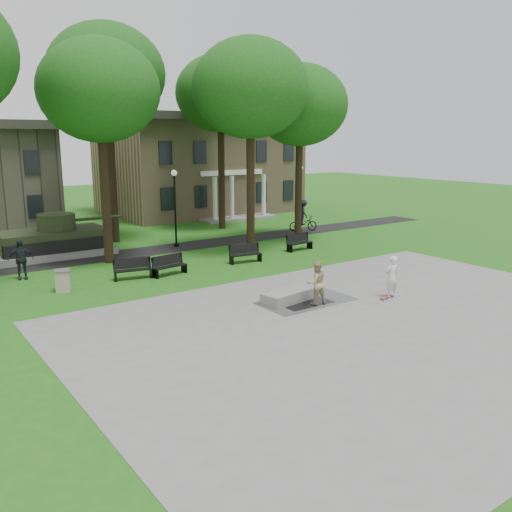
{
  "coord_description": "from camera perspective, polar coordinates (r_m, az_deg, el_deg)",
  "views": [
    {
      "loc": [
        -14.69,
        -17.52,
        6.66
      ],
      "look_at": [
        -0.77,
        1.97,
        1.4
      ],
      "focal_mm": 38.0,
      "sensor_mm": 36.0,
      "label": 1
    }
  ],
  "objects": [
    {
      "name": "plaza",
      "position": [
        20.41,
        13.35,
        -6.97
      ],
      "size": [
        22.0,
        16.0,
        0.02
      ],
      "primitive_type": "cube",
      "color": "gray",
      "rests_on": "ground"
    },
    {
      "name": "park_bench_0",
      "position": [
        26.59,
        -12.9,
        -1.27
      ],
      "size": [
        1.85,
        0.89,
        1.0
      ],
      "rotation": [
        0.0,
        0.0,
        -0.21
      ],
      "color": "black",
      "rests_on": "ground"
    },
    {
      "name": "tank_monument",
      "position": [
        33.09,
        -20.57,
        1.49
      ],
      "size": [
        7.45,
        3.4,
        2.4
      ],
      "color": "gray",
      "rests_on": "ground"
    },
    {
      "name": "park_bench_1",
      "position": [
        27.01,
        -9.14,
        -0.9
      ],
      "size": [
        1.85,
        0.78,
        1.0
      ],
      "rotation": [
        0.0,
        0.0,
        0.15
      ],
      "color": "black",
      "rests_on": "ground"
    },
    {
      "name": "lamp_mid",
      "position": [
        33.69,
        -8.53,
        5.66
      ],
      "size": [
        0.36,
        0.36,
        4.73
      ],
      "color": "black",
      "rests_on": "ground"
    },
    {
      "name": "tree_2",
      "position": [
        31.86,
        -0.6,
        17.17
      ],
      "size": [
        6.6,
        6.6,
        12.16
      ],
      "color": "black",
      "rests_on": "ground"
    },
    {
      "name": "tree_4",
      "position": [
        36.03,
        -15.49,
        17.91
      ],
      "size": [
        7.2,
        7.2,
        13.5
      ],
      "color": "black",
      "rests_on": "ground"
    },
    {
      "name": "skateboarder",
      "position": [
        23.49,
        14.09,
        -2.13
      ],
      "size": [
        0.66,
        0.43,
        1.8
      ],
      "primitive_type": "imported",
      "rotation": [
        0.0,
        0.0,
        3.14
      ],
      "color": "silver",
      "rests_on": "plaza"
    },
    {
      "name": "tree_1",
      "position": [
        29.9,
        -16.17,
        16.33
      ],
      "size": [
        6.2,
        6.2,
        11.63
      ],
      "color": "black",
      "rests_on": "ground"
    },
    {
      "name": "park_bench_3",
      "position": [
        32.66,
        4.53,
        1.52
      ],
      "size": [
        1.83,
        0.67,
        1.0
      ],
      "rotation": [
        0.0,
        0.0,
        0.08
      ],
      "color": "black",
      "rests_on": "ground"
    },
    {
      "name": "friend_watching",
      "position": [
        22.01,
        6.35,
        -2.82
      ],
      "size": [
        0.99,
        0.84,
        1.79
      ],
      "primitive_type": "imported",
      "rotation": [
        0.0,
        0.0,
        2.94
      ],
      "color": "tan",
      "rests_on": "plaza"
    },
    {
      "name": "tree_5",
      "position": [
        40.19,
        -3.77,
        16.66
      ],
      "size": [
        6.4,
        6.4,
        12.44
      ],
      "color": "black",
      "rests_on": "ground"
    },
    {
      "name": "park_bench_2",
      "position": [
        29.34,
        -1.2,
        0.31
      ],
      "size": [
        1.85,
        0.77,
        1.0
      ],
      "rotation": [
        0.0,
        0.0,
        -0.14
      ],
      "color": "black",
      "rests_on": "ground"
    },
    {
      "name": "ground",
      "position": [
        23.81,
        4.28,
        -3.89
      ],
      "size": [
        120.0,
        120.0,
        0.0
      ],
      "primitive_type": "plane",
      "color": "#1C5B15",
      "rests_on": "ground"
    },
    {
      "name": "tree_3",
      "position": [
        35.33,
        4.65,
        15.5
      ],
      "size": [
        6.0,
        6.0,
        11.19
      ],
      "color": "black",
      "rests_on": "ground"
    },
    {
      "name": "building_right",
      "position": [
        50.08,
        -6.05,
        9.68
      ],
      "size": [
        17.0,
        12.0,
        8.6
      ],
      "color": "#9E8460",
      "rests_on": "ground"
    },
    {
      "name": "concrete_block",
      "position": [
        22.43,
        3.29,
        -4.25
      ],
      "size": [
        2.32,
        1.32,
        0.45
      ],
      "primitive_type": "cube",
      "rotation": [
        0.0,
        0.0,
        0.15
      ],
      "color": "gray",
      "rests_on": "plaza"
    },
    {
      "name": "trash_bin",
      "position": [
        25.35,
        -19.67,
        -2.44
      ],
      "size": [
        0.85,
        0.85,
        0.96
      ],
      "rotation": [
        0.0,
        0.0,
        -0.35
      ],
      "color": "#A19785",
      "rests_on": "ground"
    },
    {
      "name": "pedestrian_walker",
      "position": [
        28.09,
        -23.53,
        -0.33
      ],
      "size": [
        1.21,
        0.68,
        1.95
      ],
      "primitive_type": "imported",
      "rotation": [
        0.0,
        0.0,
        -0.19
      ],
      "color": "black",
      "rests_on": "ground"
    },
    {
      "name": "puddle",
      "position": [
        22.33,
        5.28,
        -4.96
      ],
      "size": [
        2.2,
        1.2,
        0.0
      ],
      "primitive_type": "cube",
      "color": "black",
      "rests_on": "plaza"
    },
    {
      "name": "skateboard",
      "position": [
        23.51,
        13.49,
        -4.28
      ],
      "size": [
        0.81,
        0.4,
        0.07
      ],
      "primitive_type": "cube",
      "rotation": [
        0.0,
        0.0,
        0.27
      ],
      "color": "brown",
      "rests_on": "plaza"
    },
    {
      "name": "cyclist",
      "position": [
        39.35,
        4.99,
        3.97
      ],
      "size": [
        2.21,
        1.42,
        2.28
      ],
      "rotation": [
        0.0,
        0.0,
        1.21
      ],
      "color": "black",
      "rests_on": "ground"
    },
    {
      "name": "footpath",
      "position": [
        33.64,
        -8.9,
        0.83
      ],
      "size": [
        44.0,
        2.6,
        0.01
      ],
      "primitive_type": "cube",
      "color": "black",
      "rests_on": "ground"
    },
    {
      "name": "lamp_right",
      "position": [
        39.22,
        4.66,
        6.69
      ],
      "size": [
        0.36,
        0.36,
        4.73
      ],
      "color": "black",
      "rests_on": "ground"
    }
  ]
}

